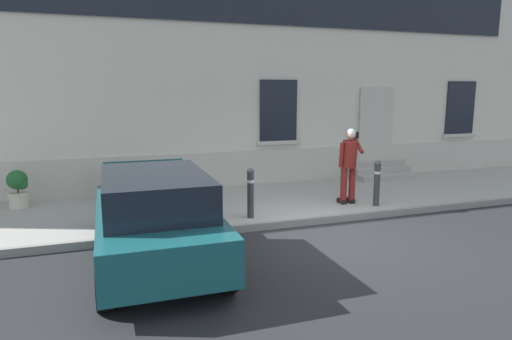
{
  "coord_description": "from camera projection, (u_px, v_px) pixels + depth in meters",
  "views": [
    {
      "loc": [
        -4.01,
        -7.14,
        2.74
      ],
      "look_at": [
        -0.99,
        1.6,
        1.1
      ],
      "focal_mm": 31.32,
      "sensor_mm": 36.0,
      "label": 1
    }
  ],
  "objects": [
    {
      "name": "bollard_far_left",
      "position": [
        251.0,
        191.0,
        9.16
      ],
      "size": [
        0.15,
        0.15,
        1.04
      ],
      "color": "#333338",
      "rests_on": "sidewalk"
    },
    {
      "name": "hatchback_car_teal",
      "position": [
        155.0,
        216.0,
        7.07
      ],
      "size": [
        1.81,
        4.07,
        1.5
      ],
      "color": "#165156",
      "rests_on": "ground"
    },
    {
      "name": "bollard_near_person",
      "position": [
        377.0,
        181.0,
        10.14
      ],
      "size": [
        0.15,
        0.15,
        1.04
      ],
      "color": "#333338",
      "rests_on": "sidewalk"
    },
    {
      "name": "curb_edge",
      "position": [
        311.0,
        221.0,
        9.28
      ],
      "size": [
        24.0,
        0.12,
        0.15
      ],
      "primitive_type": "cube",
      "color": "gray",
      "rests_on": "ground"
    },
    {
      "name": "building_facade",
      "position": [
        247.0,
        56.0,
        12.69
      ],
      "size": [
        24.0,
        1.52,
        7.5
      ],
      "color": "beige",
      "rests_on": "ground"
    },
    {
      "name": "planter_charcoal",
      "position": [
        112.0,
        181.0,
        10.73
      ],
      "size": [
        0.44,
        0.44,
        0.86
      ],
      "color": "#2D2D30",
      "rests_on": "sidewalk"
    },
    {
      "name": "sidewalk",
      "position": [
        278.0,
        201.0,
        11.01
      ],
      "size": [
        24.0,
        3.6,
        0.15
      ],
      "primitive_type": "cube",
      "color": "#99968E",
      "rests_on": "ground"
    },
    {
      "name": "entrance_stoop",
      "position": [
        380.0,
        171.0,
        13.54
      ],
      "size": [
        1.86,
        0.96,
        0.48
      ],
      "color": "#9E998E",
      "rests_on": "sidewalk"
    },
    {
      "name": "ground_plane",
      "position": [
        333.0,
        238.0,
        8.41
      ],
      "size": [
        80.0,
        80.0,
        0.0
      ],
      "primitive_type": "plane",
      "color": "#232326"
    },
    {
      "name": "planter_cream",
      "position": [
        18.0,
        188.0,
        9.98
      ],
      "size": [
        0.44,
        0.44,
        0.86
      ],
      "color": "beige",
      "rests_on": "sidewalk"
    },
    {
      "name": "person_on_phone",
      "position": [
        349.0,
        161.0,
        10.23
      ],
      "size": [
        0.51,
        0.46,
        1.75
      ],
      "rotation": [
        0.0,
        0.0,
        -0.05
      ],
      "color": "maroon",
      "rests_on": "sidewalk"
    }
  ]
}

